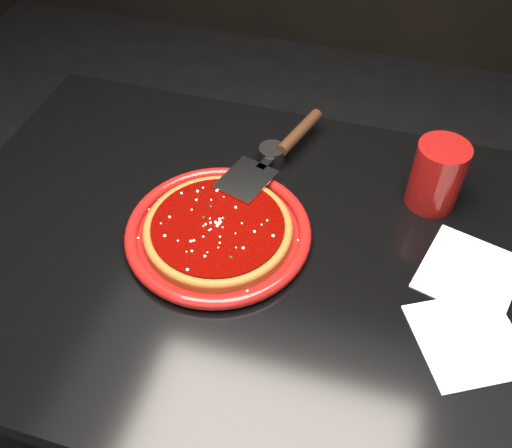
% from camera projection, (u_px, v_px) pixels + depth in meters
% --- Properties ---
extents(floor, '(4.00, 4.00, 0.01)m').
position_uv_depth(floor, '(263.00, 431.00, 1.54)').
color(floor, black).
rests_on(floor, ground).
extents(table, '(1.20, 0.80, 0.75)m').
position_uv_depth(table, '(264.00, 360.00, 1.26)').
color(table, black).
rests_on(table, floor).
extents(plate, '(0.36, 0.36, 0.02)m').
position_uv_depth(plate, '(218.00, 232.00, 1.00)').
color(plate, maroon).
rests_on(plate, table).
extents(pizza_crust, '(0.28, 0.28, 0.01)m').
position_uv_depth(pizza_crust, '(218.00, 231.00, 0.99)').
color(pizza_crust, brown).
rests_on(pizza_crust, plate).
extents(pizza_crust_rim, '(0.28, 0.28, 0.02)m').
position_uv_depth(pizza_crust_rim, '(218.00, 228.00, 0.99)').
color(pizza_crust_rim, brown).
rests_on(pizza_crust_rim, plate).
extents(pizza_sauce, '(0.25, 0.25, 0.01)m').
position_uv_depth(pizza_sauce, '(218.00, 226.00, 0.99)').
color(pizza_sauce, '#610300').
rests_on(pizza_sauce, plate).
extents(parmesan_dusting, '(0.22, 0.22, 0.01)m').
position_uv_depth(parmesan_dusting, '(218.00, 224.00, 0.98)').
color(parmesan_dusting, beige).
rests_on(parmesan_dusting, plate).
extents(basil_flecks, '(0.21, 0.21, 0.00)m').
position_uv_depth(basil_flecks, '(218.00, 224.00, 0.98)').
color(basil_flecks, black).
rests_on(basil_flecks, plate).
extents(pizza_server, '(0.19, 0.36, 0.03)m').
position_uv_depth(pizza_server, '(276.00, 153.00, 1.10)').
color(pizza_server, '#B9BCC0').
rests_on(pizza_server, plate).
extents(cup, '(0.11, 0.11, 0.13)m').
position_uv_depth(cup, '(437.00, 175.00, 1.02)').
color(cup, maroon).
rests_on(cup, table).
extents(napkin_a, '(0.21, 0.21, 0.00)m').
position_uv_depth(napkin_a, '(468.00, 339.00, 0.86)').
color(napkin_a, silver).
rests_on(napkin_a, table).
extents(napkin_b, '(0.19, 0.19, 0.00)m').
position_uv_depth(napkin_b, '(469.00, 273.00, 0.95)').
color(napkin_b, silver).
rests_on(napkin_b, table).
extents(ramekin, '(0.06, 0.06, 0.04)m').
position_uv_depth(ramekin, '(272.00, 156.00, 1.12)').
color(ramekin, black).
rests_on(ramekin, table).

